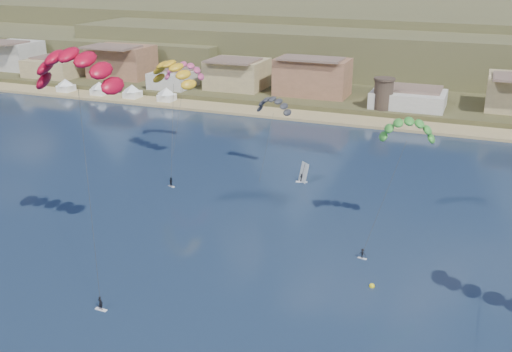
# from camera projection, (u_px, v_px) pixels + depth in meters

# --- Properties ---
(beach) EXTENTS (2200.00, 12.00, 0.90)m
(beach) POSITION_uv_depth(u_px,v_px,m) (358.00, 121.00, 155.38)
(beach) COLOR tan
(beach) RESTS_ON ground
(land) EXTENTS (2200.00, 900.00, 4.00)m
(land) POSITION_uv_depth(u_px,v_px,m) (460.00, 6.00, 551.40)
(land) COLOR brown
(land) RESTS_ON ground
(foothills) EXTENTS (940.00, 210.00, 18.00)m
(foothills) POSITION_uv_depth(u_px,v_px,m) (471.00, 36.00, 254.90)
(foothills) COLOR brown
(foothills) RESTS_ON ground
(town) EXTENTS (400.00, 24.00, 12.00)m
(town) POSITION_uv_depth(u_px,v_px,m) (242.00, 72.00, 180.39)
(town) COLOR beige
(town) RESTS_ON ground
(watchtower) EXTENTS (5.82, 5.82, 8.60)m
(watchtower) POSITION_uv_depth(u_px,v_px,m) (383.00, 93.00, 158.51)
(watchtower) COLOR #47382D
(watchtower) RESTS_ON ground
(beach_tents) EXTENTS (43.40, 6.40, 5.00)m
(beach_tents) POSITION_uv_depth(u_px,v_px,m) (115.00, 86.00, 180.40)
(beach_tents) COLOR white
(beach_tents) RESTS_ON ground
(kitesurfer_red) EXTENTS (16.09, 14.31, 32.15)m
(kitesurfer_red) POSITION_uv_depth(u_px,v_px,m) (75.00, 63.00, 74.58)
(kitesurfer_red) COLOR silver
(kitesurfer_red) RESTS_ON ground
(kitesurfer_yellow) EXTENTS (13.16, 18.22, 24.46)m
(kitesurfer_yellow) POSITION_uv_depth(u_px,v_px,m) (173.00, 69.00, 117.44)
(kitesurfer_yellow) COLOR silver
(kitesurfer_yellow) RESTS_ON ground
(kitesurfer_green) EXTENTS (8.92, 12.02, 20.44)m
(kitesurfer_green) POSITION_uv_depth(u_px,v_px,m) (408.00, 127.00, 84.59)
(kitesurfer_green) COLOR silver
(kitesurfer_green) RESTS_ON ground
(distant_kite_pink) EXTENTS (9.79, 7.14, 21.11)m
(distant_kite_pink) POSITION_uv_depth(u_px,v_px,m) (184.00, 68.00, 127.75)
(distant_kite_pink) COLOR #262626
(distant_kite_pink) RESTS_ON ground
(distant_kite_dark) EXTENTS (8.11, 6.15, 16.97)m
(distant_kite_dark) POSITION_uv_depth(u_px,v_px,m) (274.00, 102.00, 114.44)
(distant_kite_dark) COLOR #262626
(distant_kite_dark) RESTS_ON ground
(windsurfer) EXTENTS (2.30, 2.53, 3.94)m
(windsurfer) POSITION_uv_depth(u_px,v_px,m) (302.00, 176.00, 112.52)
(windsurfer) COLOR silver
(windsurfer) RESTS_ON ground
(buoy) EXTENTS (0.75, 0.75, 0.75)m
(buoy) POSITION_uv_depth(u_px,v_px,m) (372.00, 286.00, 76.72)
(buoy) COLOR yellow
(buoy) RESTS_ON ground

